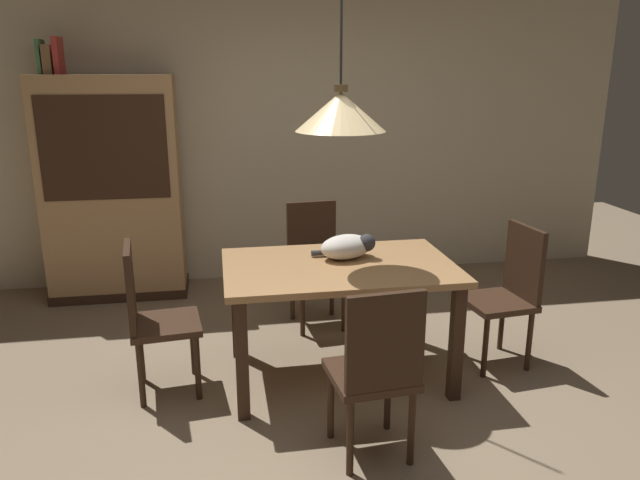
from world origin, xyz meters
name	(u,v)px	position (x,y,z in m)	size (l,w,h in m)	color
ground	(334,428)	(0.00, 0.00, 0.00)	(10.00, 10.00, 0.00)	#847056
back_wall	(279,120)	(0.00, 2.65, 1.45)	(6.40, 0.10, 2.90)	beige
dining_table	(339,280)	(0.14, 0.58, 0.65)	(1.40, 0.90, 0.75)	#A87A4C
chair_far_back	(315,258)	(0.13, 1.46, 0.51)	(0.44, 0.44, 0.93)	#382316
chair_left_side	(151,313)	(-0.99, 0.57, 0.51)	(0.44, 0.44, 0.93)	#382316
chair_near_front	(377,367)	(0.15, -0.30, 0.51)	(0.43, 0.43, 0.93)	#382316
chair_right_side	(508,289)	(1.27, 0.59, 0.51)	(0.44, 0.44, 0.93)	#382316
cat_sleeping	(348,246)	(0.22, 0.68, 0.83)	(0.41, 0.32, 0.16)	silver
pendant_lamp	(341,111)	(0.14, 0.58, 1.66)	(0.52, 0.52, 1.30)	beige
hutch_bookcase	(113,194)	(-1.43, 2.32, 0.89)	(1.12, 0.45, 1.85)	tan
book_green_slim	(41,57)	(-1.87, 2.32, 1.98)	(0.03, 0.20, 0.26)	#427A4C
book_brown_thick	(50,60)	(-1.80, 2.32, 1.96)	(0.06, 0.24, 0.22)	brown
book_red_tall	(58,56)	(-1.74, 2.32, 1.99)	(0.04, 0.22, 0.28)	#B73833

